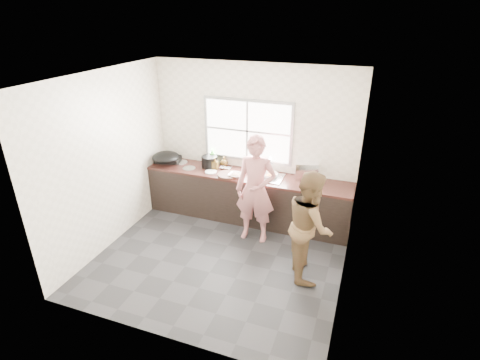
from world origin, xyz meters
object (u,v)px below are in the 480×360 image
(bowl_crabs, at_px, (270,176))
(dish_rack, at_px, (306,170))
(wok, at_px, (166,157))
(bottle_brown_tall, at_px, (215,164))
(pot_lid_left, at_px, (180,162))
(bottle_green, at_px, (212,156))
(glass_jar, at_px, (206,166))
(burner, at_px, (169,159))
(bowl_held, at_px, (263,175))
(cutting_board, at_px, (228,175))
(person_side, at_px, (310,225))
(pot_lid_right, at_px, (189,168))
(black_pot, at_px, (209,162))
(woman, at_px, (256,193))
(plate_food, at_px, (211,172))
(bowl_mince, at_px, (236,175))
(bottle_brown_short, at_px, (224,162))

(bowl_crabs, bearing_deg, dish_rack, 21.08)
(wok, distance_m, dish_rack, 2.52)
(bottle_brown_tall, relative_size, pot_lid_left, 0.76)
(bottle_green, relative_size, wok, 0.63)
(glass_jar, bearing_deg, burner, 171.49)
(bowl_crabs, height_order, bowl_held, bowl_held)
(pot_lid_left, bearing_deg, dish_rack, 3.37)
(pot_lid_left, bearing_deg, cutting_board, -13.63)
(person_side, distance_m, dish_rack, 1.44)
(glass_jar, height_order, pot_lid_right, glass_jar)
(bowl_held, bearing_deg, black_pot, 174.59)
(woman, relative_size, wok, 3.33)
(bottle_green, bearing_deg, burner, -173.65)
(dish_rack, distance_m, pot_lid_left, 2.33)
(bottle_green, relative_size, pot_lid_right, 1.36)
(bowl_crabs, xyz_separation_m, dish_rack, (0.57, 0.22, 0.11))
(woman, height_order, wok, woman)
(person_side, height_order, black_pot, person_side)
(pot_lid_left, bearing_deg, bottle_brown_tall, -3.95)
(woman, height_order, person_side, woman)
(plate_food, height_order, wok, wok)
(bowl_mince, xyz_separation_m, plate_food, (-0.48, 0.04, -0.02))
(cutting_board, distance_m, plate_food, 0.35)
(black_pot, height_order, bottle_brown_tall, bottle_brown_tall)
(woman, relative_size, burner, 3.71)
(black_pot, bearing_deg, plate_food, -61.02)
(bowl_held, xyz_separation_m, pot_lid_right, (-1.35, -0.10, -0.03))
(pot_lid_right, bearing_deg, black_pot, 32.19)
(bottle_brown_tall, xyz_separation_m, bottle_brown_short, (0.10, 0.19, -0.02))
(woman, distance_m, wok, 1.93)
(cutting_board, relative_size, dish_rack, 0.98)
(bottle_brown_tall, relative_size, burner, 0.46)
(black_pot, relative_size, bottle_brown_short, 1.73)
(pot_lid_left, bearing_deg, black_pot, 0.34)
(person_side, bearing_deg, bowl_held, 21.84)
(person_side, height_order, dish_rack, person_side)
(woman, bearing_deg, bottle_green, 142.39)
(bowl_mince, relative_size, bottle_brown_tall, 1.16)
(bowl_crabs, distance_m, glass_jar, 1.19)
(bowl_held, height_order, plate_food, bowl_held)
(bottle_brown_short, xyz_separation_m, burner, (-1.09, -0.10, -0.05))
(woman, relative_size, dish_rack, 4.39)
(person_side, bearing_deg, bottle_brown_tall, 38.53)
(plate_food, height_order, burner, burner)
(bottle_brown_tall, height_order, wok, wok)
(woman, distance_m, cutting_board, 0.73)
(bowl_held, height_order, wok, wok)
(bottle_brown_tall, xyz_separation_m, pot_lid_left, (-0.73, 0.05, -0.10))
(burner, bearing_deg, pot_lid_right, -23.17)
(plate_food, bearing_deg, bowl_held, 7.40)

